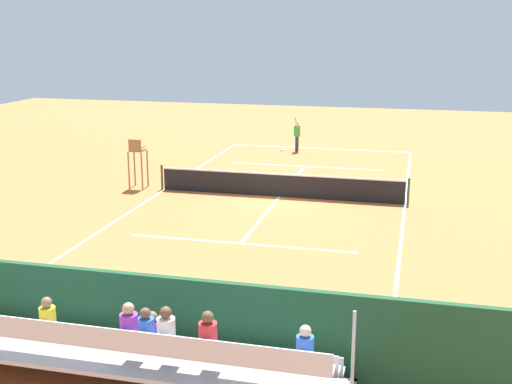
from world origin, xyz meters
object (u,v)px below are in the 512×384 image
bleacher_stand (111,353)px  equipment_bag (160,344)px  tennis_ball_near (307,158)px  tennis_player (297,133)px  tennis_racket (283,150)px  umpire_chair (137,158)px  courtside_bench (250,335)px  tennis_net (280,185)px

bleacher_stand → equipment_bag: (-0.15, -1.98, -0.79)m
tennis_ball_near → bleacher_stand: bearing=90.7°
tennis_player → tennis_racket: size_ratio=3.36×
bleacher_stand → umpire_chair: bearing=-67.9°
bleacher_stand → tennis_player: bleacher_stand is taller
bleacher_stand → courtside_bench: bleacher_stand is taller
bleacher_stand → tennis_racket: bleacher_stand is taller
equipment_bag → tennis_ball_near: 21.34m
tennis_player → tennis_racket: (0.81, -0.17, -1.00)m
courtside_bench → equipment_bag: size_ratio=2.00×
equipment_bag → tennis_player: size_ratio=0.47×
tennis_racket → tennis_ball_near: (-1.69, 2.06, 0.02)m
umpire_chair → tennis_racket: size_ratio=3.73×
equipment_bag → tennis_racket: bearing=-84.8°
tennis_net → courtside_bench: size_ratio=5.72×
bleacher_stand → courtside_bench: (-2.12, -2.11, -0.41)m
equipment_bag → tennis_player: tennis_player is taller
tennis_net → courtside_bench: 13.45m
equipment_bag → tennis_racket: size_ratio=1.57×
courtside_bench → tennis_racket: bearing=-80.0°
courtside_bench → tennis_player: 23.33m
courtside_bench → tennis_player: size_ratio=0.93×
tennis_net → tennis_player: 9.90m
courtside_bench → bleacher_stand: bearing=44.7°
courtside_bench → tennis_player: tennis_player is taller
courtside_bench → tennis_ball_near: courtside_bench is taller
courtside_bench → tennis_ball_near: size_ratio=27.27×
umpire_chair → courtside_bench: 15.72m
tennis_racket → tennis_ball_near: bearing=129.3°
bleacher_stand → tennis_racket: (1.96, -25.37, -0.96)m
tennis_net → bleacher_stand: bearing=90.2°
tennis_ball_near → tennis_player: bearing=-65.2°
tennis_net → bleacher_stand: 15.38m
tennis_net → umpire_chair: (6.20, -0.01, 0.81)m
tennis_racket → tennis_net: bearing=100.8°
bleacher_stand → equipment_bag: bearing=-94.4°
umpire_chair → tennis_ball_near: umpire_chair is taller
tennis_player → tennis_net: bearing=96.4°
tennis_net → umpire_chair: size_ratio=4.81×
umpire_chair → tennis_player: umpire_chair is taller
bleacher_stand → tennis_ball_near: 23.33m
bleacher_stand → tennis_racket: size_ratio=15.80×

